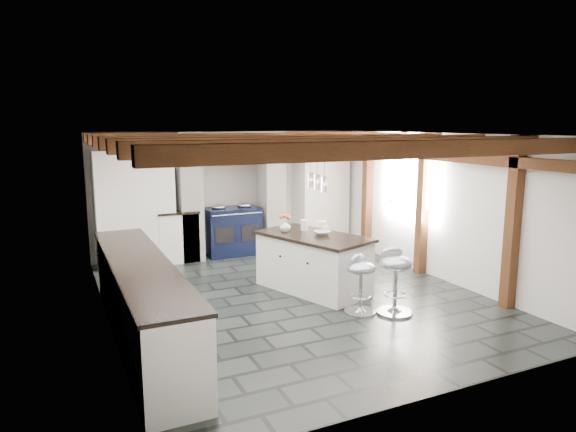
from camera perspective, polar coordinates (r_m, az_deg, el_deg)
name	(u,v)px	position (r m, az deg, el deg)	size (l,w,h in m)	color
ground	(293,297)	(7.43, 0.61, -8.94)	(6.00, 6.00, 0.00)	black
room_shell	(221,211)	(8.23, -7.49, 0.53)	(6.00, 6.03, 6.00)	silver
range_cooker	(232,230)	(9.71, -6.23, -1.57)	(1.00, 0.63, 0.99)	black
kitchen_island	(313,262)	(7.61, 2.79, -5.11)	(1.40, 1.90, 1.12)	white
bar_stool_near	(395,273)	(6.79, 11.85, -6.24)	(0.53, 0.53, 0.87)	silver
bar_stool_far	(360,277)	(6.74, 8.03, -6.76)	(0.49, 0.49, 0.78)	silver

